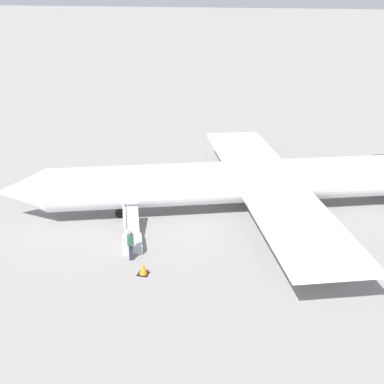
% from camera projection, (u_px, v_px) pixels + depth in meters
% --- Properties ---
extents(ground_plane, '(600.00, 600.00, 0.00)m').
position_uv_depth(ground_plane, '(248.00, 211.00, 35.51)').
color(ground_plane, gray).
extents(airplane_main, '(31.24, 24.41, 7.17)m').
position_uv_depth(airplane_main, '(264.00, 180.00, 34.85)').
color(airplane_main, silver).
rests_on(airplane_main, ground).
extents(boarding_stairs, '(2.40, 4.11, 1.76)m').
position_uv_depth(boarding_stairs, '(132.00, 239.00, 30.84)').
color(boarding_stairs, '#B2B2B7').
rests_on(boarding_stairs, ground).
extents(passenger, '(0.44, 0.57, 1.74)m').
position_uv_depth(passenger, '(130.00, 243.00, 28.95)').
color(passenger, '#23232D').
rests_on(passenger, ground).
extents(traffic_cone_near_stairs, '(0.58, 0.58, 0.63)m').
position_uv_depth(traffic_cone_near_stairs, '(143.00, 269.00, 27.76)').
color(traffic_cone_near_stairs, black).
rests_on(traffic_cone_near_stairs, ground).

